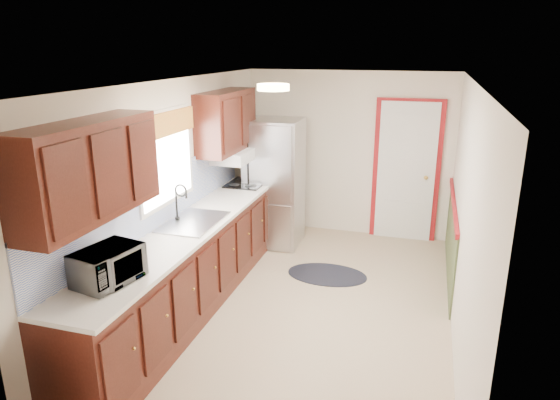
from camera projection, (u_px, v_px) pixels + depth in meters
The scene contains 8 objects.
room_shell at pixel (308, 203), 5.05m from camera, with size 3.20×5.20×2.52m.
kitchen_run at pixel (187, 236), 5.24m from camera, with size 0.63×4.00×2.20m.
back_wall_trim at pixel (415, 185), 6.89m from camera, with size 1.12×2.30×2.08m.
ceiling_fixture at pixel (273, 87), 4.61m from camera, with size 0.30×0.30×0.06m, color #FFD88C.
microwave at pixel (108, 262), 3.89m from camera, with size 0.51×0.28×0.35m, color white.
refrigerator at pixel (274, 183), 6.99m from camera, with size 0.76×0.75×1.78m.
rug at pixel (327, 274), 6.20m from camera, with size 0.99×0.64×0.01m, color black.
cooktop at pixel (246, 183), 6.73m from camera, with size 0.48×0.58×0.02m, color black.
Camera 1 is at (1.12, -4.69, 2.73)m, focal length 32.00 mm.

